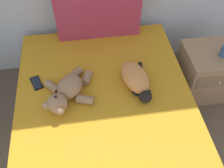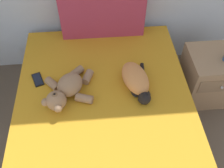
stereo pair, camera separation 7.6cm
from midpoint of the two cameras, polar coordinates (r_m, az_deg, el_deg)
The scene contains 6 objects.
bed at distance 2.15m, azimuth -2.24°, elevation -9.03°, with size 1.43×1.94×0.52m.
patterned_cushion at distance 2.37m, azimuth -4.14°, elevation 16.44°, with size 0.77×0.14×0.55m.
cat at distance 2.01m, azimuth 4.31°, elevation 1.10°, with size 0.27×0.44×0.15m.
teddy_bear at distance 1.96m, azimuth -11.24°, elevation -1.73°, with size 0.40×0.48×0.16m.
cell_phone at distance 2.17m, azimuth -17.55°, elevation 0.22°, with size 0.12×0.16×0.01m.
nightstand at distance 2.65m, azimuth 19.49°, elevation 2.55°, with size 0.48×0.47×0.52m.
Camera 1 is at (1.31, 2.16, 2.10)m, focal length 40.77 mm.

